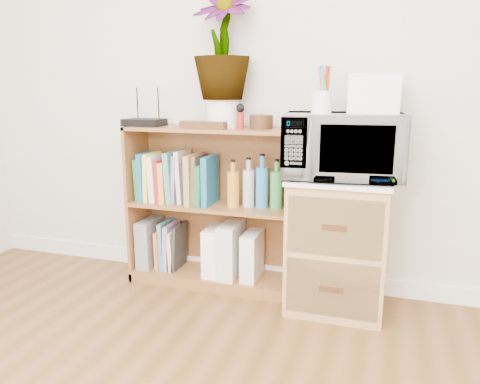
% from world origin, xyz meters
% --- Properties ---
extents(skirting_board, '(4.00, 0.02, 0.10)m').
position_xyz_m(skirting_board, '(0.00, 2.24, 0.05)').
color(skirting_board, white).
rests_on(skirting_board, ground).
extents(bookshelf, '(1.00, 0.30, 0.95)m').
position_xyz_m(bookshelf, '(-0.35, 2.10, 0.47)').
color(bookshelf, brown).
rests_on(bookshelf, ground).
extents(wicker_unit, '(0.50, 0.45, 0.70)m').
position_xyz_m(wicker_unit, '(0.40, 2.02, 0.35)').
color(wicker_unit, '#9E7542').
rests_on(wicker_unit, ground).
extents(microwave, '(0.63, 0.46, 0.33)m').
position_xyz_m(microwave, '(0.40, 2.02, 0.88)').
color(microwave, silver).
rests_on(microwave, wicker_unit).
extents(pen_cup, '(0.10, 0.10, 0.11)m').
position_xyz_m(pen_cup, '(0.29, 1.95, 1.10)').
color(pen_cup, silver).
rests_on(pen_cup, microwave).
extents(small_appliance, '(0.25, 0.21, 0.20)m').
position_xyz_m(small_appliance, '(0.54, 2.06, 1.15)').
color(small_appliance, white).
rests_on(small_appliance, microwave).
extents(router, '(0.23, 0.16, 0.04)m').
position_xyz_m(router, '(-0.76, 2.08, 0.97)').
color(router, black).
rests_on(router, bookshelf).
extents(white_bowl, '(0.13, 0.13, 0.03)m').
position_xyz_m(white_bowl, '(-0.50, 2.07, 0.97)').
color(white_bowl, white).
rests_on(white_bowl, bookshelf).
extents(plant_pot, '(0.18, 0.18, 0.16)m').
position_xyz_m(plant_pot, '(-0.28, 2.12, 1.03)').
color(plant_pot, white).
rests_on(plant_pot, bookshelf).
extents(potted_plant, '(0.33, 0.33, 0.58)m').
position_xyz_m(potted_plant, '(-0.28, 2.12, 1.40)').
color(potted_plant, '#2F7632').
rests_on(potted_plant, plant_pot).
extents(trinket_box, '(0.26, 0.07, 0.04)m').
position_xyz_m(trinket_box, '(-0.36, 2.00, 0.97)').
color(trinket_box, '#3A230F').
rests_on(trinket_box, bookshelf).
extents(kokeshi_doll, '(0.04, 0.04, 0.09)m').
position_xyz_m(kokeshi_doll, '(-0.16, 2.06, 1.00)').
color(kokeshi_doll, maroon).
rests_on(kokeshi_doll, bookshelf).
extents(wooden_bowl, '(0.13, 0.13, 0.08)m').
position_xyz_m(wooden_bowl, '(-0.06, 2.11, 0.99)').
color(wooden_bowl, '#3B1D10').
rests_on(wooden_bowl, bookshelf).
extents(paint_jars, '(0.10, 0.04, 0.05)m').
position_xyz_m(paint_jars, '(0.13, 2.01, 0.98)').
color(paint_jars, pink).
rests_on(paint_jars, bookshelf).
extents(file_box, '(0.09, 0.24, 0.29)m').
position_xyz_m(file_box, '(-0.77, 2.10, 0.22)').
color(file_box, gray).
rests_on(file_box, bookshelf).
extents(magazine_holder_left, '(0.09, 0.23, 0.29)m').
position_xyz_m(magazine_holder_left, '(-0.33, 2.09, 0.21)').
color(magazine_holder_left, white).
rests_on(magazine_holder_left, bookshelf).
extents(magazine_holder_mid, '(0.10, 0.26, 0.32)m').
position_xyz_m(magazine_holder_mid, '(-0.23, 2.09, 0.23)').
color(magazine_holder_mid, silver).
rests_on(magazine_holder_mid, bookshelf).
extents(magazine_holder_right, '(0.09, 0.22, 0.28)m').
position_xyz_m(magazine_holder_right, '(-0.10, 2.09, 0.21)').
color(magazine_holder_right, white).
rests_on(magazine_holder_right, bookshelf).
extents(cookbooks, '(0.47, 0.20, 0.31)m').
position_xyz_m(cookbooks, '(-0.58, 2.10, 0.64)').
color(cookbooks, '#207A2D').
rests_on(cookbooks, bookshelf).
extents(liquor_bottles, '(0.40, 0.07, 0.30)m').
position_xyz_m(liquor_bottles, '(-0.04, 2.10, 0.64)').
color(liquor_bottles, orange).
rests_on(liquor_bottles, bookshelf).
extents(lower_books, '(0.15, 0.19, 0.30)m').
position_xyz_m(lower_books, '(-0.63, 2.10, 0.21)').
color(lower_books, '#D06424').
rests_on(lower_books, bookshelf).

